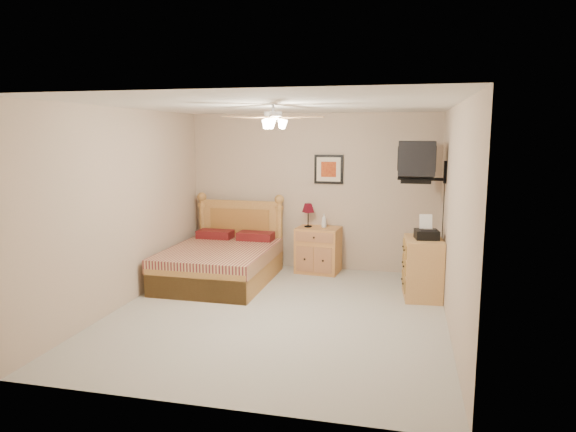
% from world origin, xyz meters
% --- Properties ---
extents(floor, '(4.50, 4.50, 0.00)m').
position_xyz_m(floor, '(0.00, 0.00, 0.00)').
color(floor, '#A6A296').
rests_on(floor, ground).
extents(ceiling, '(4.00, 4.50, 0.04)m').
position_xyz_m(ceiling, '(0.00, 0.00, 2.50)').
color(ceiling, white).
rests_on(ceiling, ground).
extents(wall_back, '(4.00, 0.04, 2.50)m').
position_xyz_m(wall_back, '(0.00, 2.25, 1.25)').
color(wall_back, tan).
rests_on(wall_back, ground).
extents(wall_front, '(4.00, 0.04, 2.50)m').
position_xyz_m(wall_front, '(0.00, -2.25, 1.25)').
color(wall_front, tan).
rests_on(wall_front, ground).
extents(wall_left, '(0.04, 4.50, 2.50)m').
position_xyz_m(wall_left, '(-2.00, 0.00, 1.25)').
color(wall_left, tan).
rests_on(wall_left, ground).
extents(wall_right, '(0.04, 4.50, 2.50)m').
position_xyz_m(wall_right, '(2.00, 0.00, 1.25)').
color(wall_right, tan).
rests_on(wall_right, ground).
extents(bed, '(1.46, 1.90, 1.22)m').
position_xyz_m(bed, '(-1.17, 1.12, 0.61)').
color(bed, '#AA6D36').
rests_on(bed, ground).
extents(nightstand, '(0.71, 0.56, 0.72)m').
position_xyz_m(nightstand, '(0.15, 2.00, 0.36)').
color(nightstand, '#C5763B').
rests_on(nightstand, ground).
extents(table_lamp, '(0.22, 0.22, 0.38)m').
position_xyz_m(table_lamp, '(-0.02, 2.02, 0.91)').
color(table_lamp, '#570A16').
rests_on(table_lamp, nightstand).
extents(lotion_bottle, '(0.11, 0.11, 0.22)m').
position_xyz_m(lotion_bottle, '(0.24, 2.04, 0.83)').
color(lotion_bottle, white).
rests_on(lotion_bottle, nightstand).
extents(framed_picture, '(0.46, 0.04, 0.46)m').
position_xyz_m(framed_picture, '(0.27, 2.23, 1.62)').
color(framed_picture, black).
rests_on(framed_picture, wall_back).
extents(dresser, '(0.52, 0.72, 0.81)m').
position_xyz_m(dresser, '(1.73, 1.05, 0.40)').
color(dresser, '#BF804D').
rests_on(dresser, ground).
extents(fax_machine, '(0.34, 0.35, 0.31)m').
position_xyz_m(fax_machine, '(1.76, 1.02, 0.96)').
color(fax_machine, black).
rests_on(fax_machine, dresser).
extents(magazine_lower, '(0.20, 0.26, 0.02)m').
position_xyz_m(magazine_lower, '(1.67, 1.26, 0.82)').
color(magazine_lower, beige).
rests_on(magazine_lower, dresser).
extents(magazine_upper, '(0.27, 0.30, 0.02)m').
position_xyz_m(magazine_upper, '(1.67, 1.26, 0.84)').
color(magazine_upper, tan).
rests_on(magazine_upper, magazine_lower).
extents(wall_tv, '(0.56, 0.46, 0.58)m').
position_xyz_m(wall_tv, '(1.75, 1.34, 1.81)').
color(wall_tv, black).
rests_on(wall_tv, wall_right).
extents(ceiling_fan, '(1.14, 1.14, 0.28)m').
position_xyz_m(ceiling_fan, '(0.00, -0.20, 2.36)').
color(ceiling_fan, white).
rests_on(ceiling_fan, ceiling).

